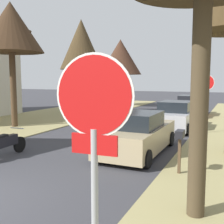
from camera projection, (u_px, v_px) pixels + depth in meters
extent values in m
cylinder|color=white|center=(94.00, 95.00, 2.64)|extent=(0.81, 0.06, 0.81)
cylinder|color=red|center=(94.00, 95.00, 2.64)|extent=(0.76, 0.07, 0.76)
cube|color=red|center=(94.00, 144.00, 2.70)|extent=(0.48, 0.05, 0.20)
cylinder|color=#9EA0A5|center=(205.00, 111.00, 14.19)|extent=(0.07, 0.19, 2.25)
cylinder|color=white|center=(206.00, 82.00, 14.09)|extent=(0.81, 0.14, 0.81)
cylinder|color=red|center=(206.00, 82.00, 14.09)|extent=(0.76, 0.14, 0.76)
cylinder|color=#463825|center=(199.00, 107.00, 5.41)|extent=(0.35, 0.35, 4.38)
cylinder|color=#493523|center=(13.00, 90.00, 16.05)|extent=(0.35, 0.35, 4.25)
cone|color=#3A2819|center=(11.00, 27.00, 15.64)|extent=(3.61, 3.61, 2.80)
cylinder|color=#493523|center=(12.00, 47.00, 16.30)|extent=(1.02, 0.92, 0.90)
cylinder|color=#493523|center=(24.00, 43.00, 16.28)|extent=(1.58, 0.68, 1.30)
cylinder|color=brown|center=(82.00, 91.00, 22.73)|extent=(0.30, 0.30, 3.53)
cone|color=#40311D|center=(81.00, 44.00, 22.29)|extent=(3.46, 3.46, 3.95)
cylinder|color=brown|center=(85.00, 62.00, 22.07)|extent=(0.61, 1.07, 1.19)
cylinder|color=brown|center=(85.00, 63.00, 22.16)|extent=(0.46, 0.96, 1.06)
cylinder|color=brown|center=(87.00, 62.00, 22.57)|extent=(0.74, 0.86, 1.24)
cylinder|color=#513527|center=(120.00, 90.00, 28.92)|extent=(0.30, 0.30, 3.23)
cone|color=#41281B|center=(120.00, 57.00, 28.52)|extent=(4.32, 4.32, 3.54)
cylinder|color=#513527|center=(124.00, 68.00, 28.69)|extent=(0.54, 0.82, 1.40)
cylinder|color=#513527|center=(122.00, 68.00, 29.05)|extent=(1.04, 0.22, 1.48)
cylinder|color=#513527|center=(120.00, 69.00, 27.85)|extent=(1.65, 0.75, 1.20)
cube|color=tan|center=(138.00, 137.00, 10.55)|extent=(1.85, 4.41, 0.85)
cube|color=black|center=(136.00, 120.00, 10.27)|extent=(1.61, 2.03, 0.56)
cylinder|color=black|center=(132.00, 135.00, 12.43)|extent=(0.20, 0.60, 0.60)
cylinder|color=black|center=(170.00, 139.00, 11.71)|extent=(0.20, 0.60, 0.60)
cylinder|color=black|center=(97.00, 153.00, 9.45)|extent=(0.20, 0.60, 0.60)
cylinder|color=black|center=(147.00, 159.00, 8.73)|extent=(0.20, 0.60, 0.60)
cube|color=#BCBCC1|center=(176.00, 118.00, 15.72)|extent=(1.85, 4.41, 0.85)
cube|color=black|center=(176.00, 106.00, 15.44)|extent=(1.61, 2.03, 0.56)
cylinder|color=black|center=(168.00, 119.00, 17.60)|extent=(0.20, 0.60, 0.60)
cylinder|color=black|center=(196.00, 121.00, 16.88)|extent=(0.20, 0.60, 0.60)
cylinder|color=black|center=(153.00, 127.00, 14.62)|extent=(0.20, 0.60, 0.60)
cylinder|color=black|center=(187.00, 129.00, 13.90)|extent=(0.20, 0.60, 0.60)
cube|color=red|center=(191.00, 108.00, 21.39)|extent=(1.85, 4.41, 0.85)
cube|color=black|center=(191.00, 99.00, 21.11)|extent=(1.61, 2.03, 0.56)
cylinder|color=black|center=(183.00, 109.00, 23.27)|extent=(0.20, 0.60, 0.60)
cylinder|color=black|center=(205.00, 110.00, 22.56)|extent=(0.20, 0.60, 0.60)
cylinder|color=black|center=(175.00, 114.00, 20.29)|extent=(0.20, 0.60, 0.60)
cylinder|color=black|center=(200.00, 115.00, 19.58)|extent=(0.20, 0.60, 0.60)
cylinder|color=black|center=(20.00, 144.00, 10.67)|extent=(0.14, 0.60, 0.60)
cube|color=black|center=(6.00, 141.00, 9.96)|extent=(0.30, 1.03, 0.36)
cube|color=black|center=(1.00, 137.00, 9.71)|extent=(0.25, 0.57, 0.12)
cylinder|color=#9EA0A5|center=(17.00, 128.00, 10.50)|extent=(0.60, 0.08, 0.04)
cube|color=brown|center=(179.00, 156.00, 8.10)|extent=(0.08, 0.08, 1.05)
cube|color=black|center=(180.00, 134.00, 8.02)|extent=(0.22, 0.44, 0.22)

